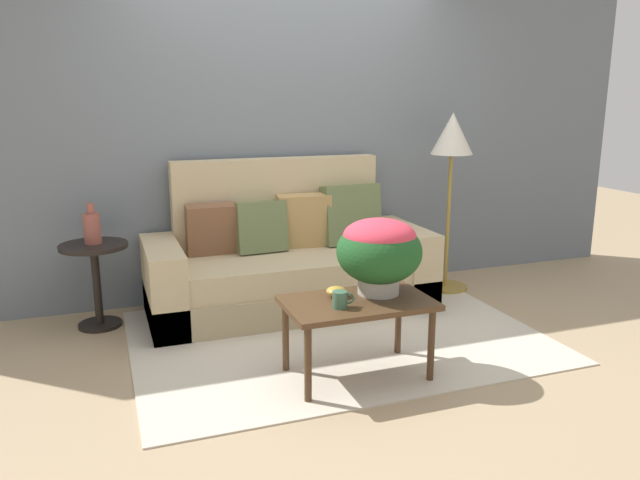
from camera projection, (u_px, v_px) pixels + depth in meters
name	position (u px, v px, depth m)	size (l,w,h in m)	color
ground_plane	(335.00, 335.00, 4.16)	(14.00, 14.00, 0.00)	tan
wall_back	(284.00, 129.00, 4.88)	(6.40, 0.12, 2.65)	slate
area_rug	(336.00, 336.00, 4.13)	(2.67, 1.92, 0.01)	beige
couch	(289.00, 264.00, 4.66)	(2.11, 0.86, 1.12)	tan
coffee_table	(358.00, 310.00, 3.46)	(0.83, 0.50, 0.46)	#442D1B
side_table	(96.00, 270.00, 4.23)	(0.46, 0.46, 0.60)	black
floor_lamp	(452.00, 151.00, 4.90)	(0.36, 0.36, 1.46)	olive
potted_plant	(379.00, 249.00, 3.51)	(0.49, 0.49, 0.44)	#B7B2A8
coffee_mug	(340.00, 299.00, 3.32)	(0.13, 0.08, 0.09)	#3D664C
snack_bowl	(336.00, 291.00, 3.49)	(0.12, 0.12, 0.06)	gold
table_vase	(92.00, 227.00, 4.18)	(0.11, 0.11, 0.28)	#934C42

